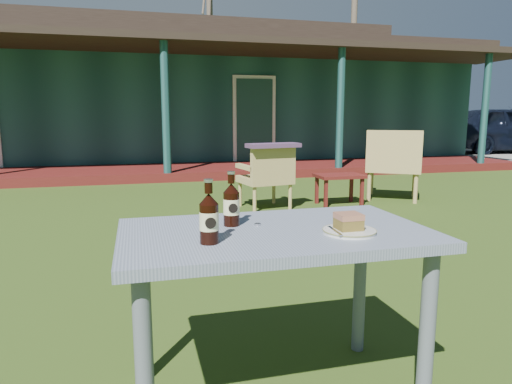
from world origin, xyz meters
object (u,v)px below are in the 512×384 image
object	(u,v)px
cake_slice	(349,221)
cola_bottle_near	(231,204)
cafe_table	(275,254)
car_near	(504,129)
cola_bottle_far	(209,218)
armchair_left	(267,174)
plate	(349,231)
armchair_right	(393,161)
side_table	(339,179)

from	to	relation	value
cake_slice	cola_bottle_near	xyz separation A→B (m)	(-0.41, 0.23, 0.04)
cafe_table	car_near	bearing A→B (deg)	43.93
cola_bottle_far	car_near	bearing A→B (deg)	43.53
cafe_table	armchair_left	bearing A→B (deg)	74.32
plate	cafe_table	bearing A→B (deg)	154.04
cola_bottle_near	armchair_left	xyz separation A→B (m)	(1.20, 3.61, -0.37)
cafe_table	cake_slice	bearing A→B (deg)	-25.26
armchair_left	armchair_right	world-z (taller)	armchair_right
cafe_table	cola_bottle_far	xyz separation A→B (m)	(-0.28, -0.13, 0.19)
armchair_right	cafe_table	bearing A→B (deg)	-126.66
plate	armchair_left	size ratio (longest dim) A/B	0.26
cake_slice	armchair_left	size ratio (longest dim) A/B	0.12
cola_bottle_far	plate	bearing A→B (deg)	0.31
armchair_left	cake_slice	bearing A→B (deg)	-101.63
cafe_table	armchair_left	size ratio (longest dim) A/B	1.54
armchair_left	side_table	world-z (taller)	armchair_left
plate	armchair_right	xyz separation A→B (m)	(2.63, 4.00, -0.19)
cafe_table	side_table	xyz separation A→B (m)	(2.03, 3.74, -0.28)
car_near	armchair_left	xyz separation A→B (m)	(-9.42, -6.36, -0.28)
cola_bottle_near	armchair_right	bearing A→B (deg)	51.13
plate	cola_bottle_near	world-z (taller)	cola_bottle_near
cola_bottle_near	armchair_right	world-z (taller)	armchair_right
armchair_left	armchair_right	xyz separation A→B (m)	(1.84, 0.16, 0.10)
plate	cola_bottle_near	distance (m)	0.48
car_near	cola_bottle_near	size ratio (longest dim) A/B	19.05
car_near	cola_bottle_far	bearing A→B (deg)	140.22
car_near	armchair_left	distance (m)	11.37
plate	cola_bottle_far	distance (m)	0.54
cake_slice	armchair_left	bearing A→B (deg)	78.37
cola_bottle_far	cafe_table	bearing A→B (deg)	24.41
cafe_table	cola_bottle_far	bearing A→B (deg)	-155.59
cake_slice	cola_bottle_near	distance (m)	0.47
cola_bottle_near	cola_bottle_far	distance (m)	0.27
cake_slice	cola_bottle_near	world-z (taller)	cola_bottle_near
car_near	cafe_table	size ratio (longest dim) A/B	3.52
cafe_table	cola_bottle_far	world-z (taller)	cola_bottle_far
cafe_table	armchair_right	world-z (taller)	armchair_right
cake_slice	armchair_left	distance (m)	3.93
plate	armchair_left	bearing A→B (deg)	78.41
armchair_right	car_near	bearing A→B (deg)	39.29
cafe_table	side_table	bearing A→B (deg)	61.58
cafe_table	cake_slice	size ratio (longest dim) A/B	13.04
cola_bottle_far	armchair_left	distance (m)	4.09
cake_slice	armchair_left	xyz separation A→B (m)	(0.79, 3.84, -0.33)
cake_slice	cola_bottle_far	xyz separation A→B (m)	(-0.53, -0.01, 0.05)
cafe_table	cola_bottle_near	bearing A→B (deg)	145.21
cola_bottle_far	cake_slice	bearing A→B (deg)	0.83
side_table	car_near	bearing A→B (deg)	36.90
armchair_right	side_table	bearing A→B (deg)	-171.15
armchair_left	armchair_right	bearing A→B (deg)	4.93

